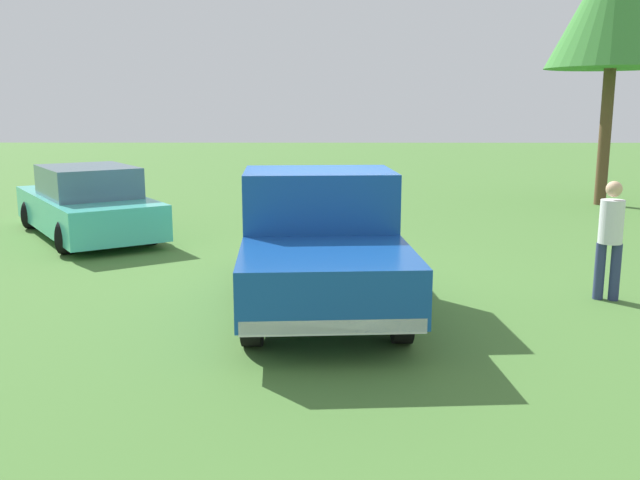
{
  "coord_description": "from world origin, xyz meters",
  "views": [
    {
      "loc": [
        -9.88,
        -0.01,
        2.66
      ],
      "look_at": [
        -0.9,
        0.05,
        0.9
      ],
      "focal_mm": 38.77,
      "sensor_mm": 36.0,
      "label": 1
    }
  ],
  "objects_px": {
    "pickup_truck": "(319,236)",
    "tree_far_center": "(615,3)",
    "sedan_near": "(87,204)",
    "person_bystander": "(610,234)"
  },
  "relations": [
    {
      "from": "sedan_near",
      "to": "person_bystander",
      "type": "bearing_deg",
      "value": -151.45
    },
    {
      "from": "sedan_near",
      "to": "person_bystander",
      "type": "distance_m",
      "value": 9.93
    },
    {
      "from": "sedan_near",
      "to": "person_bystander",
      "type": "xyz_separation_m",
      "value": [
        -4.65,
        -8.77,
        0.27
      ]
    },
    {
      "from": "person_bystander",
      "to": "tree_far_center",
      "type": "distance_m",
      "value": 10.91
    },
    {
      "from": "pickup_truck",
      "to": "person_bystander",
      "type": "distance_m",
      "value": 3.98
    },
    {
      "from": "pickup_truck",
      "to": "person_bystander",
      "type": "bearing_deg",
      "value": 89.07
    },
    {
      "from": "tree_far_center",
      "to": "pickup_truck",
      "type": "bearing_deg",
      "value": 141.7
    },
    {
      "from": "person_bystander",
      "to": "pickup_truck",
      "type": "bearing_deg",
      "value": 110.09
    },
    {
      "from": "pickup_truck",
      "to": "tree_far_center",
      "type": "height_order",
      "value": "tree_far_center"
    },
    {
      "from": "sedan_near",
      "to": "tree_far_center",
      "type": "distance_m",
      "value": 13.99
    }
  ]
}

